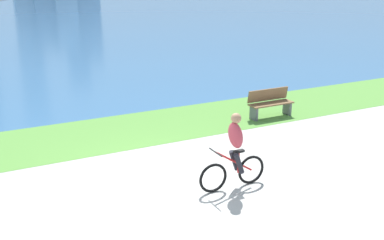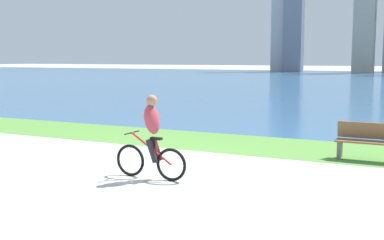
# 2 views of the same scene
# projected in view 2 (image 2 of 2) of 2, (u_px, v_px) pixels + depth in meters

# --- Properties ---
(ground_plane) EXTENTS (300.00, 300.00, 0.00)m
(ground_plane) POSITION_uv_depth(u_px,v_px,m) (131.00, 163.00, 11.43)
(ground_plane) COLOR #B2AFA8
(grass_strip_bayside) EXTENTS (120.00, 3.05, 0.01)m
(grass_strip_bayside) POSITION_uv_depth(u_px,v_px,m) (197.00, 140.00, 14.60)
(grass_strip_bayside) COLOR #59933D
(grass_strip_bayside) RESTS_ON ground
(bay_water_surface) EXTENTS (300.00, 82.97, 0.00)m
(bay_water_surface) POSITION_uv_depth(u_px,v_px,m) (370.00, 81.00, 52.88)
(bay_water_surface) COLOR #386693
(bay_water_surface) RESTS_ON ground
(cyclist_lead) EXTENTS (1.62, 0.52, 1.70)m
(cyclist_lead) POSITION_uv_depth(u_px,v_px,m) (151.00, 138.00, 9.85)
(cyclist_lead) COLOR black
(cyclist_lead) RESTS_ON ground
(bench_near_path) EXTENTS (1.50, 0.47, 0.90)m
(bench_near_path) POSITION_uv_depth(u_px,v_px,m) (369.00, 142.00, 11.69)
(bench_near_path) COLOR brown
(bench_near_path) RESTS_ON ground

